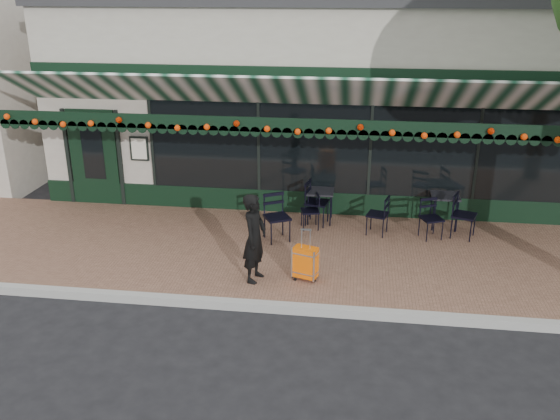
# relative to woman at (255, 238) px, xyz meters

# --- Properties ---
(ground) EXTENTS (80.00, 80.00, 0.00)m
(ground) POSITION_rel_woman_xyz_m (0.53, -0.69, -0.93)
(ground) COLOR black
(ground) RESTS_ON ground
(sidewalk) EXTENTS (18.00, 4.00, 0.15)m
(sidewalk) POSITION_rel_woman_xyz_m (0.53, 1.31, -0.86)
(sidewalk) COLOR brown
(sidewalk) RESTS_ON ground
(curb) EXTENTS (18.00, 0.16, 0.15)m
(curb) POSITION_rel_woman_xyz_m (0.53, -0.77, -0.86)
(curb) COLOR #9E9E99
(curb) RESTS_ON ground
(restaurant_building) EXTENTS (12.00, 9.60, 4.50)m
(restaurant_building) POSITION_rel_woman_xyz_m (0.53, 7.14, 1.34)
(restaurant_building) COLOR #9F9689
(restaurant_building) RESTS_ON ground
(woman) EXTENTS (0.49, 0.64, 1.56)m
(woman) POSITION_rel_woman_xyz_m (0.00, 0.00, 0.00)
(woman) COLOR black
(woman) RESTS_ON sidewalk
(suitcase) EXTENTS (0.46, 0.34, 0.93)m
(suitcase) POSITION_rel_woman_xyz_m (0.86, 0.12, -0.47)
(suitcase) COLOR #F66107
(suitcase) RESTS_ON sidewalk
(cafe_table_a) EXTENTS (0.57, 0.57, 0.71)m
(cafe_table_a) POSITION_rel_woman_xyz_m (3.51, 2.86, -0.15)
(cafe_table_a) COLOR black
(cafe_table_a) RESTS_ON sidewalk
(cafe_table_b) EXTENTS (0.57, 0.57, 0.70)m
(cafe_table_b) POSITION_rel_woman_xyz_m (0.92, 2.81, -0.15)
(cafe_table_b) COLOR black
(cafe_table_b) RESTS_ON sidewalk
(chair_a_left) EXTENTS (0.51, 0.51, 0.82)m
(chair_a_left) POSITION_rel_woman_xyz_m (2.12, 2.30, -0.37)
(chair_a_left) COLOR black
(chair_a_left) RESTS_ON sidewalk
(chair_a_right) EXTENTS (0.59, 0.59, 0.92)m
(chair_a_right) POSITION_rel_woman_xyz_m (3.84, 2.35, -0.32)
(chair_a_right) COLOR black
(chair_a_right) RESTS_ON sidewalk
(chair_a_front) EXTENTS (0.53, 0.53, 0.82)m
(chair_a_front) POSITION_rel_woman_xyz_m (3.19, 2.22, -0.37)
(chair_a_front) COLOR black
(chair_a_front) RESTS_ON sidewalk
(chair_b_left) EXTENTS (0.46, 0.46, 0.76)m
(chair_b_left) POSITION_rel_woman_xyz_m (0.74, 2.40, -0.40)
(chair_b_left) COLOR black
(chair_b_left) RESTS_ON sidewalk
(chair_b_right) EXTENTS (0.55, 0.55, 0.95)m
(chair_b_right) POSITION_rel_woman_xyz_m (0.87, 2.66, -0.31)
(chair_b_right) COLOR black
(chair_b_right) RESTS_ON sidewalk
(chair_b_front) EXTENTS (0.64, 0.64, 0.95)m
(chair_b_front) POSITION_rel_woman_xyz_m (0.15, 1.71, -0.30)
(chair_b_front) COLOR black
(chair_b_front) RESTS_ON sidewalk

